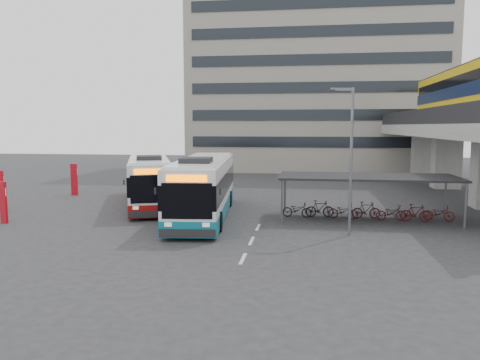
# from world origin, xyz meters

# --- Properties ---
(ground) EXTENTS (120.00, 120.00, 0.00)m
(ground) POSITION_xyz_m (0.00, 0.00, 0.00)
(ground) COLOR #28282B
(ground) RESTS_ON ground
(viaduct) EXTENTS (8.00, 32.00, 9.68)m
(viaduct) POSITION_xyz_m (17.00, 12.61, 6.23)
(viaduct) COLOR gray
(viaduct) RESTS_ON ground
(bike_shelter) EXTENTS (10.00, 4.00, 2.54)m
(bike_shelter) POSITION_xyz_m (8.50, 3.00, 1.36)
(bike_shelter) COLOR #595B60
(bike_shelter) RESTS_ON ground
(office_block) EXTENTS (30.00, 15.00, 25.00)m
(office_block) POSITION_xyz_m (6.00, 36.00, 12.50)
(office_block) COLOR gray
(office_block) RESTS_ON ground
(road_markings) EXTENTS (0.15, 7.60, 0.01)m
(road_markings) POSITION_xyz_m (2.50, -3.00, 0.01)
(road_markings) COLOR beige
(road_markings) RESTS_ON ground
(bus_main) EXTENTS (6.49, 12.15, 3.54)m
(bus_main) POSITION_xyz_m (-5.70, 6.37, 1.65)
(bus_main) COLOR white
(bus_main) RESTS_ON ground
(bus_teal) EXTENTS (3.90, 12.83, 3.74)m
(bus_teal) POSITION_xyz_m (-1.01, 2.57, 1.73)
(bus_teal) COLOR white
(bus_teal) RESTS_ON ground
(pedestrian) EXTENTS (0.51, 0.71, 1.81)m
(pedestrian) POSITION_xyz_m (-4.75, 3.39, 0.91)
(pedestrian) COLOR black
(pedestrian) RESTS_ON ground
(lamp_post) EXTENTS (1.25, 0.41, 7.20)m
(lamp_post) POSITION_xyz_m (7.05, -1.28, 4.11)
(lamp_post) COLOR #595B60
(lamp_post) RESTS_ON ground
(sign_totem_south) EXTENTS (0.49, 0.30, 2.33)m
(sign_totem_south) POSITION_xyz_m (-11.59, -0.91, 1.20)
(sign_totem_south) COLOR #AD0A16
(sign_totem_south) RESTS_ON ground
(sign_totem_mid) EXTENTS (0.54, 0.31, 2.56)m
(sign_totem_mid) POSITION_xyz_m (-14.32, 2.68, 1.32)
(sign_totem_mid) COLOR #AD0A16
(sign_totem_mid) RESTS_ON ground
(sign_totem_north) EXTENTS (0.53, 0.25, 2.45)m
(sign_totem_north) POSITION_xyz_m (-12.90, 9.63, 1.27)
(sign_totem_north) COLOR #AD0A16
(sign_totem_north) RESTS_ON ground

